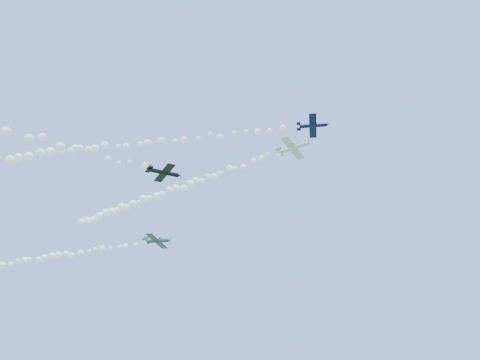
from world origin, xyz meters
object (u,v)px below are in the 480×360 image
at_px(plane_navy, 313,126).
at_px(plane_black, 164,173).
at_px(plane_white, 293,148).
at_px(plane_grey, 157,241).

bearing_deg(plane_navy, plane_black, -164.96).
height_order(plane_white, plane_navy, plane_white).
distance_m(plane_navy, plane_grey, 45.28).
xyz_separation_m(plane_white, plane_navy, (6.30, -7.81, -1.57)).
height_order(plane_grey, plane_black, plane_grey).
bearing_deg(plane_navy, plane_grey, 149.15).
bearing_deg(plane_black, plane_grey, 71.85).
height_order(plane_white, plane_black, plane_white).
bearing_deg(plane_grey, plane_navy, -20.36).
height_order(plane_navy, plane_grey, plane_navy).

